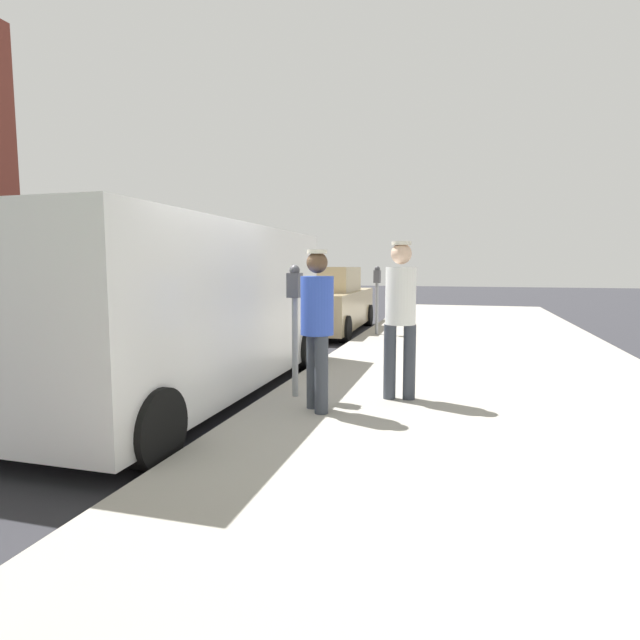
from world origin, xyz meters
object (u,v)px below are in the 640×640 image
pedestrian_in_blue (317,320)px  parking_meter_far (377,288)px  parking_meter_near (295,308)px  parked_sedan_ahead (324,303)px  pedestrian_in_white (400,309)px  parked_van (182,307)px

pedestrian_in_blue → parking_meter_far: bearing=93.8°
parking_meter_near → parked_sedan_ahead: parking_meter_near is taller
parking_meter_near → parking_meter_far: size_ratio=1.00×
pedestrian_in_white → parking_meter_near: bearing=-170.0°
parking_meter_near → parking_meter_far: 5.66m
pedestrian_in_blue → pedestrian_in_white: (0.77, 0.71, 0.07)m
parked_van → parking_meter_near: bearing=-2.6°
pedestrian_in_blue → parked_sedan_ahead: size_ratio=0.37×
pedestrian_in_white → parked_van: parked_van is taller
parking_meter_near → pedestrian_in_white: (1.18, 0.21, -0.00)m
pedestrian_in_white → parked_van: bearing=-177.0°
parking_meter_far → pedestrian_in_white: (1.18, -5.45, -0.00)m
parking_meter_near → parked_sedan_ahead: size_ratio=0.34×
parked_van → parking_meter_far: bearing=75.0°
parking_meter_far → pedestrian_in_blue: pedestrian_in_blue is taller
pedestrian_in_white → parked_van: (-2.68, -0.14, -0.02)m
pedestrian_in_white → parked_van: 2.68m
parking_meter_far → parked_sedan_ahead: (-1.53, 1.07, -0.43)m
parking_meter_far → parked_sedan_ahead: 1.92m
pedestrian_in_blue → parked_sedan_ahead: (-1.94, 7.23, -0.36)m
parking_meter_near → pedestrian_in_white: 1.20m
parking_meter_far → pedestrian_in_white: pedestrian_in_white is taller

